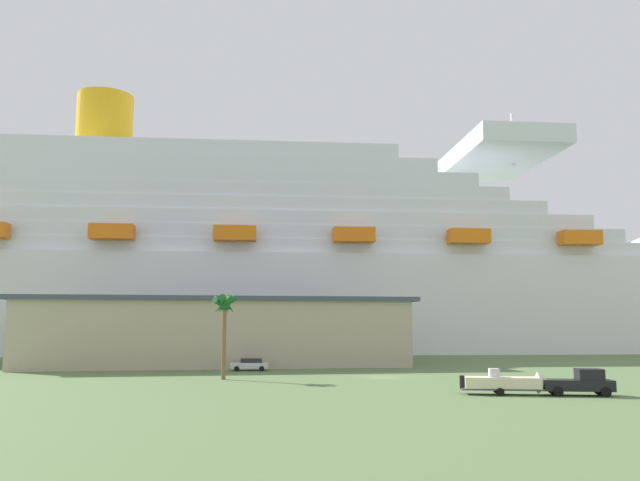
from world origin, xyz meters
The scene contains 7 objects.
ground_plane centered at (0.00, 30.00, 0.00)m, with size 600.00×600.00×0.00m, color #567042.
cruise_ship centered at (-23.13, 65.51, 17.62)m, with size 233.92×41.29×59.43m.
terminal_building centered at (-20.98, 26.70, 4.84)m, with size 57.29×33.57×9.64m.
pickup_truck centered at (13.45, -19.32, 1.04)m, with size 5.86×3.04×2.20m.
small_boat_on_trailer centered at (7.87, -18.34, 0.96)m, with size 8.60×3.08×2.15m.
palm_tree centered at (-17.59, -1.86, 7.40)m, with size 2.92×2.96×9.12m.
parked_car_silver_sedan centered at (-15.38, 11.04, 0.84)m, with size 4.78×2.24×1.58m.
Camera 1 is at (-11.38, -72.01, 5.83)m, focal length 35.83 mm.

